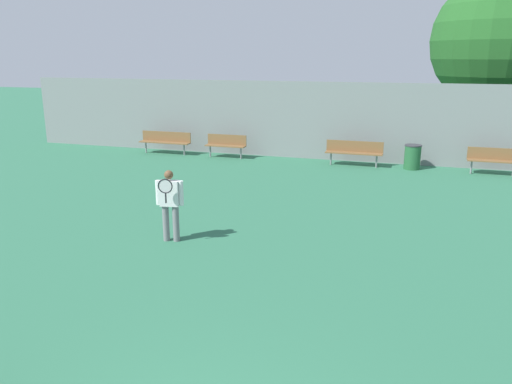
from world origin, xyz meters
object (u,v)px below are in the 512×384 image
bench_courtside_near (354,150)px  bench_courtside_far (226,143)px  bench_by_gate (165,140)px  tennis_player (170,201)px  bench_adjacent_court (493,158)px  tree_green_tall (501,41)px  trash_bin (412,157)px

bench_courtside_near → bench_courtside_far: bearing=-180.0°
bench_courtside_near → bench_by_gate: size_ratio=0.95×
tennis_player → bench_adjacent_court: 11.68m
bench_courtside_near → bench_courtside_far: size_ratio=1.27×
tennis_player → tree_green_tall: (7.99, 14.69, 3.59)m
bench_adjacent_court → tennis_player: bearing=-129.6°
bench_courtside_near → bench_by_gate: 7.65m
bench_courtside_far → bench_by_gate: bearing=180.0°
bench_by_gate → tree_green_tall: size_ratio=0.30×
tennis_player → tree_green_tall: 17.10m
bench_courtside_near → bench_adjacent_court: 4.63m
bench_courtside_far → tree_green_tall: size_ratio=0.22×
bench_courtside_near → bench_by_gate: same height
bench_by_gate → bench_courtside_far: bearing=-0.0°
bench_courtside_near → bench_adjacent_court: (4.63, -0.00, -0.00)m
bench_courtside_far → tree_green_tall: tree_green_tall is taller
tennis_player → bench_courtside_far: bearing=92.6°
bench_adjacent_court → bench_by_gate: (-12.28, 0.00, 0.01)m
bench_courtside_near → trash_bin: size_ratio=2.37×
bench_by_gate → bench_courtside_near: bearing=-0.0°
tree_green_tall → trash_bin: bearing=-119.1°
tennis_player → bench_courtside_near: (2.81, 8.99, -0.32)m
trash_bin → tree_green_tall: bearing=60.9°
bench_adjacent_court → bench_by_gate: bearing=180.0°
tennis_player → bench_courtside_near: bearing=61.6°
bench_adjacent_court → trash_bin: 2.60m
tennis_player → bench_courtside_near: size_ratio=0.76×
bench_by_gate → tennis_player: bearing=-61.7°
bench_courtside_far → bench_by_gate: 2.66m
tennis_player → bench_adjacent_court: (7.45, 8.99, -0.32)m
tennis_player → bench_courtside_far: (-2.18, 8.99, -0.32)m
trash_bin → bench_by_gate: bearing=-179.6°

